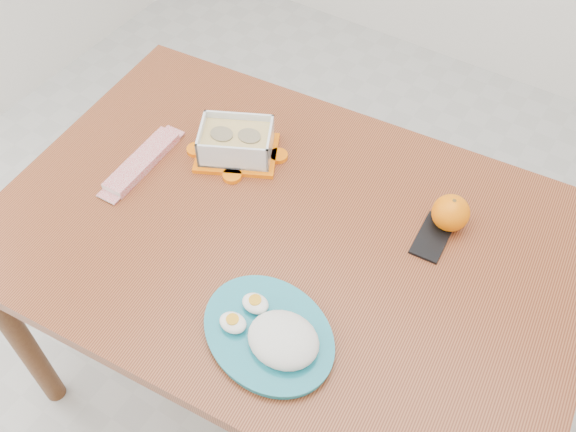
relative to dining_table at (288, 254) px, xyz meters
The scene contains 7 objects.
ground 0.67m from the dining_table, 84.41° to the left, with size 3.50×3.50×0.00m, color #B7B7B2.
dining_table is the anchor object (origin of this frame).
food_container 0.31m from the dining_table, 149.60° to the left, with size 0.25×0.23×0.09m.
orange_fruit 0.39m from the dining_table, 35.78° to the left, with size 0.09×0.09×0.09m, color orange.
rice_plate 0.30m from the dining_table, 63.89° to the right, with size 0.37×0.37×0.08m.
candy_bar 0.44m from the dining_table, behind, with size 0.24×0.06×0.02m, color #BC0917.
smartphone 0.34m from the dining_table, 29.41° to the left, with size 0.07×0.13×0.01m, color black.
Camera 1 is at (0.48, -0.84, 1.92)m, focal length 40.00 mm.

